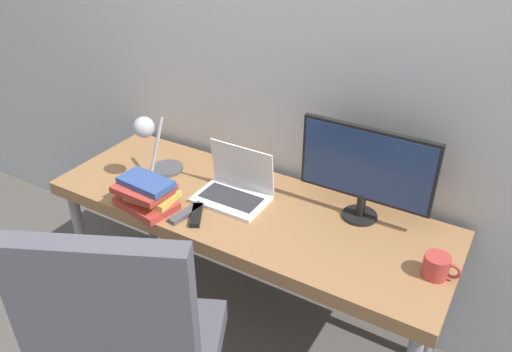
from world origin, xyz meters
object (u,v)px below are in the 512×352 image
Objects in this scene: desk_lamp at (152,141)px; office_chair at (128,347)px; laptop at (235,188)px; book_stack at (147,194)px; monitor at (366,168)px; mug at (437,266)px.

office_chair is at bearing -56.05° from desk_lamp.
laptop is 0.37m from book_stack.
laptop is at bearing 96.72° from office_chair.
office_chair reaches higher than desk_lamp.
office_chair reaches higher than monitor.
laptop is 0.27× the size of office_chair.
monitor is 1.06m from office_chair.
laptop is 2.35× the size of mug.
office_chair reaches higher than laptop.
desk_lamp is 0.28× the size of office_chair.
desk_lamp is 2.46× the size of mug.
desk_lamp is 0.93m from office_chair.
mug is (0.86, -0.06, -0.01)m from laptop.
book_stack is (-0.28, -0.24, 0.01)m from laptop.
laptop reaches higher than mug.
office_chair is at bearing -137.04° from mug.
monitor is (0.51, 0.14, 0.18)m from laptop.
desk_lamp reaches higher than mug.
book_stack is at bearing -154.22° from monitor.
monitor is 0.44m from mug.
office_chair is 0.67m from book_stack.
book_stack is (0.12, -0.20, -0.12)m from desk_lamp.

